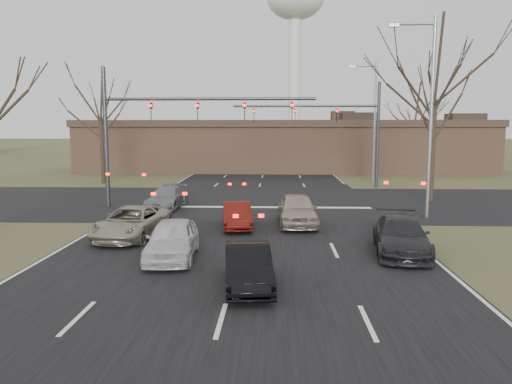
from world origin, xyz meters
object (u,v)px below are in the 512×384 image
mast_arm_far (341,122)px  car_grey_ahead (167,198)px  streetlight_right_far (373,115)px  car_silver_suv (132,222)px  car_silver_ahead (297,210)px  mast_arm_near (162,119)px  car_charcoal_sedan (401,236)px  streetlight_right_near (428,108)px  water_tower (295,8)px  car_white_sedan (172,239)px  car_black_hatch (248,266)px  building (283,145)px  car_red_ahead (237,215)px

mast_arm_far → car_grey_ahead: 15.92m
streetlight_right_far → car_silver_suv: bearing=-122.5°
streetlight_right_far → car_silver_ahead: (-7.01, -19.10, -4.83)m
mast_arm_near → car_charcoal_sedan: bearing=-42.8°
streetlight_right_near → car_silver_suv: bearing=-159.4°
water_tower → mast_arm_far: 101.67m
water_tower → car_white_sedan: water_tower is taller
mast_arm_near → car_black_hatch: 16.12m
car_charcoal_sedan → car_black_hatch: bearing=-135.0°
water_tower → mast_arm_near: bearing=-96.0°
mast_arm_near → car_silver_suv: 9.23m
water_tower → streetlight_right_near: bearing=-88.5°
building → mast_arm_far: 15.75m
streetlight_right_far → car_silver_ahead: bearing=-110.2°
car_charcoal_sedan → car_white_sedan: bearing=-164.8°
mast_arm_near → car_grey_ahead: (0.29, -0.50, -4.46)m
mast_arm_far → streetlight_right_far: (3.14, 4.00, 0.57)m
car_black_hatch → car_grey_ahead: (-5.44, 13.89, -0.01)m
streetlight_right_near → car_silver_ahead: (-6.51, -2.10, -4.83)m
building → mast_arm_near: 26.14m
building → car_silver_suv: 33.83m
mast_arm_far → car_grey_ahead: bearing=-136.7°
building → car_black_hatch: building is taller
streetlight_right_near → car_white_sedan: streetlight_right_near is taller
car_grey_ahead → mast_arm_near: bearing=123.5°
mast_arm_near → mast_arm_far: bearing=41.2°
building → car_silver_suv: building is taller
streetlight_right_far → car_grey_ahead: size_ratio=2.37×
car_silver_suv → car_red_ahead: 4.79m
streetlight_right_near → car_red_ahead: size_ratio=2.78×
building → streetlight_right_near: streetlight_right_near is taller
streetlight_right_far → car_silver_ahead: 20.91m
car_silver_ahead → mast_arm_far: bearing=73.9°
car_grey_ahead → car_silver_ahead: bearing=-29.0°
car_white_sedan → mast_arm_far: bearing=64.5°
building → mast_arm_far: mast_arm_far is taller
streetlight_right_far → mast_arm_near: bearing=-136.1°
streetlight_right_far → car_black_hatch: 30.14m
building → streetlight_right_far: bearing=-56.4°
mast_arm_near → car_charcoal_sedan: size_ratio=2.63×
water_tower → car_black_hatch: 126.42m
car_charcoal_sedan → building: bearing=104.2°
mast_arm_far → car_charcoal_sedan: bearing=-90.8°
streetlight_right_near → car_red_ahead: bearing=-162.9°
streetlight_right_far → car_red_ahead: (-9.82, -19.87, -4.99)m
mast_arm_near → car_red_ahead: bearing=-51.1°
car_silver_ahead → streetlight_right_far: bearing=68.1°
car_white_sedan → car_black_hatch: size_ratio=1.10×
building → water_tower: bearing=87.2°
building → car_white_sedan: bearing=-96.8°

